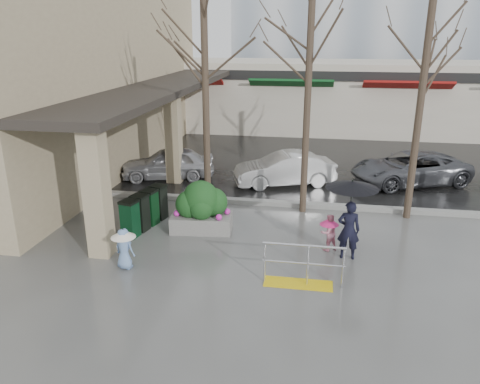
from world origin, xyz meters
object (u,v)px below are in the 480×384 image
(tree_midwest, at_px, (310,45))
(child_blue, at_px, (124,245))
(news_boxes, at_px, (145,210))
(tree_west, at_px, (205,50))
(car_a, at_px, (168,163))
(child_pink, at_px, (329,230))
(car_c, at_px, (410,168))
(handrail, at_px, (301,270))
(tree_mideast, at_px, (426,60))
(planter, at_px, (202,207))
(woman, at_px, (350,208))
(car_b, at_px, (284,169))

(tree_midwest, height_order, child_blue, tree_midwest)
(child_blue, relative_size, news_boxes, 0.53)
(child_blue, xyz_separation_m, news_boxes, (-0.43, 2.58, -0.09))
(tree_west, xyz_separation_m, news_boxes, (-1.43, -2.14, -4.53))
(tree_west, relative_size, car_a, 1.84)
(tree_midwest, distance_m, child_pink, 5.51)
(child_blue, distance_m, car_c, 11.67)
(handrail, relative_size, child_pink, 1.86)
(child_blue, bearing_deg, tree_west, -88.15)
(tree_mideast, bearing_deg, planter, -161.11)
(handrail, height_order, news_boxes, news_boxes)
(tree_midwest, height_order, child_pink, tree_midwest)
(handrail, height_order, tree_west, tree_west)
(tree_west, xyz_separation_m, tree_midwest, (3.20, 0.00, 0.15))
(handrail, xyz_separation_m, car_a, (-5.68, 7.59, 0.25))
(tree_mideast, bearing_deg, car_a, 162.44)
(car_c, bearing_deg, news_boxes, -77.36)
(woman, bearing_deg, car_a, -40.57)
(tree_midwest, bearing_deg, planter, -143.74)
(tree_mideast, bearing_deg, news_boxes, -164.90)
(planter, relative_size, news_boxes, 0.92)
(woman, relative_size, news_boxes, 1.06)
(car_a, xyz_separation_m, car_c, (9.46, 0.86, 0.00))
(tree_mideast, xyz_separation_m, car_b, (-4.13, 2.71, -4.23))
(car_b, bearing_deg, child_pink, -3.06)
(tree_west, bearing_deg, car_c, 27.05)
(child_blue, xyz_separation_m, car_a, (-1.32, 7.51, -0.01))
(child_pink, bearing_deg, woman, 108.51)
(tree_midwest, bearing_deg, woman, -68.32)
(car_a, relative_size, car_c, 0.82)
(tree_midwest, xyz_separation_m, car_a, (-5.52, 2.79, -4.60))
(child_pink, bearing_deg, car_c, -147.83)
(child_pink, xyz_separation_m, car_c, (3.14, 6.47, 0.06))
(tree_mideast, distance_m, child_blue, 9.82)
(tree_midwest, bearing_deg, car_c, 42.77)
(handrail, bearing_deg, tree_midwest, 91.91)
(tree_west, height_order, car_b, tree_west)
(tree_mideast, xyz_separation_m, child_blue, (-7.50, -4.72, -4.22))
(child_blue, distance_m, planter, 2.92)
(car_a, bearing_deg, handrail, 21.39)
(tree_midwest, relative_size, planter, 3.79)
(planter, bearing_deg, tree_west, 98.49)
(planter, bearing_deg, car_b, 66.92)
(woman, xyz_separation_m, planter, (-4.16, 1.11, -0.64))
(child_pink, height_order, car_a, car_a)
(car_c, bearing_deg, tree_west, -84.34)
(tree_west, height_order, news_boxes, tree_west)
(handrail, height_order, tree_mideast, tree_mideast)
(planter, bearing_deg, handrail, -41.40)
(child_blue, bearing_deg, tree_midwest, -117.85)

